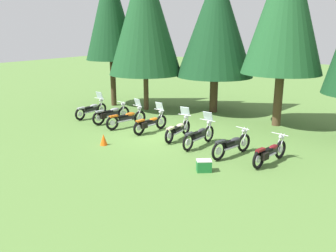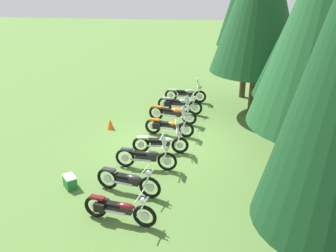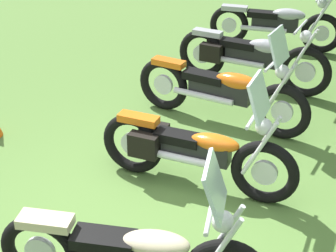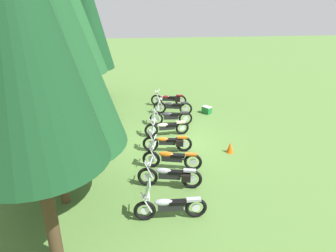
{
  "view_description": "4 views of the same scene",
  "coord_description": "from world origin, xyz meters",
  "px_view_note": "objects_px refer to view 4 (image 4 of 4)",
  "views": [
    {
      "loc": [
        9.24,
        -12.81,
        4.81
      ],
      "look_at": [
        0.28,
        0.04,
        0.5
      ],
      "focal_mm": 38.14,
      "sensor_mm": 36.0,
      "label": 1
    },
    {
      "loc": [
        13.84,
        1.76,
        6.73
      ],
      "look_at": [
        -0.38,
        0.18,
        0.64
      ],
      "focal_mm": 39.83,
      "sensor_mm": 36.0,
      "label": 2
    },
    {
      "loc": [
        4.08,
        1.2,
        3.44
      ],
      "look_at": [
        -0.45,
        -0.01,
        0.91
      ],
      "focal_mm": 59.96,
      "sensor_mm": 36.0,
      "label": 3
    },
    {
      "loc": [
        -12.89,
        1.53,
        6.32
      ],
      "look_at": [
        0.66,
        -0.01,
        0.57
      ],
      "focal_mm": 32.87,
      "sensor_mm": 36.0,
      "label": 4
    }
  ],
  "objects_px": {
    "motorcycle_6": "(172,107)",
    "pine_tree_1": "(39,28)",
    "motorcycle_2": "(171,158)",
    "motorcycle_3": "(168,142)",
    "motorcycle_1": "(171,176)",
    "pine_tree_3": "(62,7)",
    "pine_tree_2": "(19,31)",
    "pine_tree_4": "(84,11)",
    "picnic_cooler": "(207,110)",
    "motorcycle_4": "(166,127)",
    "pine_tree_0": "(16,27)",
    "motorcycle_5": "(170,117)",
    "motorcycle_0": "(169,206)",
    "motorcycle_7": "(169,99)",
    "traffic_cone": "(230,147)"
  },
  "relations": [
    {
      "from": "motorcycle_4",
      "to": "motorcycle_7",
      "type": "distance_m",
      "value": 4.47
    },
    {
      "from": "motorcycle_0",
      "to": "motorcycle_1",
      "type": "xyz_separation_m",
      "value": [
        1.69,
        -0.24,
        0.0
      ]
    },
    {
      "from": "motorcycle_2",
      "to": "picnic_cooler",
      "type": "xyz_separation_m",
      "value": [
        6.0,
        -2.84,
        -0.25
      ]
    },
    {
      "from": "motorcycle_6",
      "to": "pine_tree_4",
      "type": "height_order",
      "value": "pine_tree_4"
    },
    {
      "from": "pine_tree_4",
      "to": "motorcycle_7",
      "type": "bearing_deg",
      "value": -113.03
    },
    {
      "from": "motorcycle_7",
      "to": "picnic_cooler",
      "type": "height_order",
      "value": "motorcycle_7"
    },
    {
      "from": "motorcycle_2",
      "to": "motorcycle_3",
      "type": "xyz_separation_m",
      "value": [
        1.49,
        -0.05,
        -0.02
      ]
    },
    {
      "from": "pine_tree_2",
      "to": "pine_tree_3",
      "type": "relative_size",
      "value": 0.9
    },
    {
      "from": "picnic_cooler",
      "to": "traffic_cone",
      "type": "distance_m",
      "value": 4.93
    },
    {
      "from": "motorcycle_0",
      "to": "motorcycle_6",
      "type": "height_order",
      "value": "motorcycle_0"
    },
    {
      "from": "motorcycle_2",
      "to": "motorcycle_3",
      "type": "bearing_deg",
      "value": -77.56
    },
    {
      "from": "motorcycle_0",
      "to": "pine_tree_2",
      "type": "xyz_separation_m",
      "value": [
        4.91,
        5.08,
        4.68
      ]
    },
    {
      "from": "motorcycle_0",
      "to": "pine_tree_0",
      "type": "xyz_separation_m",
      "value": [
        -1.22,
        3.08,
        5.34
      ]
    },
    {
      "from": "motorcycle_5",
      "to": "motorcycle_7",
      "type": "relative_size",
      "value": 1.03
    },
    {
      "from": "motorcycle_1",
      "to": "traffic_cone",
      "type": "relative_size",
      "value": 4.79
    },
    {
      "from": "pine_tree_1",
      "to": "motorcycle_1",
      "type": "bearing_deg",
      "value": -82.69
    },
    {
      "from": "motorcycle_0",
      "to": "motorcycle_7",
      "type": "relative_size",
      "value": 1.02
    },
    {
      "from": "motorcycle_6",
      "to": "pine_tree_1",
      "type": "xyz_separation_m",
      "value": [
        -7.85,
        4.58,
        5.11
      ]
    },
    {
      "from": "motorcycle_3",
      "to": "motorcycle_6",
      "type": "height_order",
      "value": "motorcycle_3"
    },
    {
      "from": "motorcycle_2",
      "to": "pine_tree_1",
      "type": "relative_size",
      "value": 0.26
    },
    {
      "from": "motorcycle_7",
      "to": "pine_tree_4",
      "type": "relative_size",
      "value": 0.25
    },
    {
      "from": "motorcycle_7",
      "to": "motorcycle_0",
      "type": "bearing_deg",
      "value": 94.24
    },
    {
      "from": "motorcycle_1",
      "to": "pine_tree_3",
      "type": "relative_size",
      "value": 0.25
    },
    {
      "from": "motorcycle_7",
      "to": "traffic_cone",
      "type": "distance_m",
      "value": 6.8
    },
    {
      "from": "motorcycle_3",
      "to": "motorcycle_5",
      "type": "distance_m",
      "value": 3.01
    },
    {
      "from": "motorcycle_1",
      "to": "pine_tree_1",
      "type": "xyz_separation_m",
      "value": [
        -0.46,
        3.58,
        5.1
      ]
    },
    {
      "from": "motorcycle_0",
      "to": "pine_tree_0",
      "type": "distance_m",
      "value": 6.29
    },
    {
      "from": "motorcycle_1",
      "to": "motorcycle_0",
      "type": "bearing_deg",
      "value": 93.53
    },
    {
      "from": "motorcycle_2",
      "to": "pine_tree_2",
      "type": "distance_m",
      "value": 7.47
    },
    {
      "from": "motorcycle_0",
      "to": "motorcycle_4",
      "type": "xyz_separation_m",
      "value": [
        6.14,
        -0.57,
        -0.01
      ]
    },
    {
      "from": "motorcycle_4",
      "to": "pine_tree_0",
      "type": "bearing_deg",
      "value": 59.4
    },
    {
      "from": "pine_tree_2",
      "to": "pine_tree_4",
      "type": "bearing_deg",
      "value": -9.91
    },
    {
      "from": "motorcycle_6",
      "to": "pine_tree_0",
      "type": "height_order",
      "value": "pine_tree_0"
    },
    {
      "from": "motorcycle_4",
      "to": "motorcycle_1",
      "type": "bearing_deg",
      "value": 81.59
    },
    {
      "from": "motorcycle_4",
      "to": "pine_tree_0",
      "type": "relative_size",
      "value": 0.25
    },
    {
      "from": "motorcycle_4",
      "to": "pine_tree_2",
      "type": "xyz_separation_m",
      "value": [
        -1.23,
        5.65,
        4.69
      ]
    },
    {
      "from": "pine_tree_2",
      "to": "motorcycle_3",
      "type": "bearing_deg",
      "value": -94.68
    },
    {
      "from": "motorcycle_5",
      "to": "motorcycle_7",
      "type": "bearing_deg",
      "value": -92.1
    },
    {
      "from": "motorcycle_0",
      "to": "motorcycle_3",
      "type": "relative_size",
      "value": 1.04
    },
    {
      "from": "motorcycle_0",
      "to": "pine_tree_3",
      "type": "bearing_deg",
      "value": -63.35
    },
    {
      "from": "motorcycle_4",
      "to": "motorcycle_7",
      "type": "xyz_separation_m",
      "value": [
        4.42,
        -0.67,
        -0.01
      ]
    },
    {
      "from": "traffic_cone",
      "to": "pine_tree_0",
      "type": "bearing_deg",
      "value": 130.16
    },
    {
      "from": "pine_tree_4",
      "to": "picnic_cooler",
      "type": "xyz_separation_m",
      "value": [
        -3.71,
        -6.98,
        -5.3
      ]
    },
    {
      "from": "motorcycle_2",
      "to": "pine_tree_2",
      "type": "relative_size",
      "value": 0.28
    },
    {
      "from": "motorcycle_0",
      "to": "motorcycle_1",
      "type": "distance_m",
      "value": 1.71
    },
    {
      "from": "motorcycle_0",
      "to": "traffic_cone",
      "type": "xyz_separation_m",
      "value": [
        4.04,
        -3.16,
        -0.22
      ]
    },
    {
      "from": "motorcycle_0",
      "to": "motorcycle_4",
      "type": "distance_m",
      "value": 6.17
    },
    {
      "from": "motorcycle_4",
      "to": "motorcycle_5",
      "type": "relative_size",
      "value": 0.97
    },
    {
      "from": "pine_tree_0",
      "to": "picnic_cooler",
      "type": "bearing_deg",
      "value": -31.89
    },
    {
      "from": "motorcycle_5",
      "to": "traffic_cone",
      "type": "relative_size",
      "value": 4.74
    }
  ]
}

